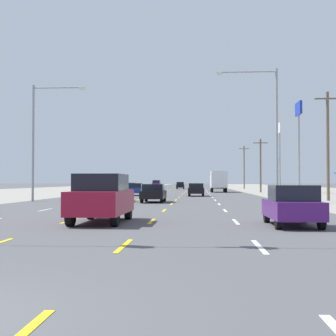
{
  "coord_description": "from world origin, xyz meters",
  "views": [
    {
      "loc": [
        3.67,
        -5.28,
        1.68
      ],
      "look_at": [
        0.46,
        46.28,
        3.14
      ],
      "focal_mm": 50.63,
      "sensor_mm": 36.0,
      "label": 1
    }
  ],
  "objects_px": {
    "sedan_inner_left_farther": "(135,189)",
    "hatchback_far_right_nearest": "(292,205)",
    "sedan_center_turn_mid": "(154,193)",
    "pole_sign_right_row_1": "(299,125)",
    "suv_inner_left_midfar": "(111,189)",
    "suv_center_turn_near": "(102,197)",
    "hatchback_center_turn_distant_b": "(180,185)",
    "streetlight_left_row_0": "(39,133)",
    "suv_far_left_distant_c": "(157,184)",
    "box_truck_far_right_farthest": "(218,180)",
    "sedan_far_left_distant_a": "(130,187)",
    "sedan_inner_right_far": "(196,189)",
    "streetlight_right_row_0": "(270,124)",
    "pole_sign_right_row_2": "(280,141)"
  },
  "relations": [
    {
      "from": "sedan_center_turn_mid",
      "to": "sedan_inner_right_far",
      "type": "distance_m",
      "value": 16.33
    },
    {
      "from": "streetlight_left_row_0",
      "to": "hatchback_far_right_nearest",
      "type": "bearing_deg",
      "value": -51.02
    },
    {
      "from": "pole_sign_right_row_1",
      "to": "streetlight_left_row_0",
      "type": "distance_m",
      "value": 25.77
    },
    {
      "from": "sedan_far_left_distant_a",
      "to": "streetlight_left_row_0",
      "type": "xyz_separation_m",
      "value": [
        -2.81,
        -34.75,
        4.97
      ]
    },
    {
      "from": "suv_inner_left_midfar",
      "to": "suv_far_left_distant_c",
      "type": "xyz_separation_m",
      "value": [
        -3.33,
        83.25,
        0.0
      ]
    },
    {
      "from": "box_truck_far_right_farthest",
      "to": "streetlight_left_row_0",
      "type": "relative_size",
      "value": 0.73
    },
    {
      "from": "hatchback_far_right_nearest",
      "to": "pole_sign_right_row_2",
      "type": "height_order",
      "value": "pole_sign_right_row_2"
    },
    {
      "from": "sedan_inner_left_farther",
      "to": "suv_center_turn_near",
      "type": "bearing_deg",
      "value": -84.64
    },
    {
      "from": "streetlight_right_row_0",
      "to": "box_truck_far_right_farthest",
      "type": "bearing_deg",
      "value": 94.5
    },
    {
      "from": "sedan_inner_left_farther",
      "to": "hatchback_far_right_nearest",
      "type": "bearing_deg",
      "value": -73.83
    },
    {
      "from": "suv_inner_left_midfar",
      "to": "pole_sign_right_row_2",
      "type": "xyz_separation_m",
      "value": [
        19.7,
        32.45,
        6.66
      ]
    },
    {
      "from": "sedan_inner_left_farther",
      "to": "pole_sign_right_row_2",
      "type": "xyz_separation_m",
      "value": [
        19.72,
        16.42,
        6.93
      ]
    },
    {
      "from": "box_truck_far_right_farthest",
      "to": "pole_sign_right_row_1",
      "type": "bearing_deg",
      "value": -73.86
    },
    {
      "from": "sedan_far_left_distant_a",
      "to": "streetlight_right_row_0",
      "type": "xyz_separation_m",
      "value": [
        16.51,
        -34.75,
        5.61
      ]
    },
    {
      "from": "box_truck_far_right_farthest",
      "to": "streetlight_right_row_0",
      "type": "relative_size",
      "value": 0.66
    },
    {
      "from": "suv_inner_left_midfar",
      "to": "sedan_far_left_distant_a",
      "type": "height_order",
      "value": "suv_inner_left_midfar"
    },
    {
      "from": "sedan_inner_left_farther",
      "to": "pole_sign_right_row_2",
      "type": "height_order",
      "value": "pole_sign_right_row_2"
    },
    {
      "from": "sedan_inner_right_far",
      "to": "box_truck_far_right_farthest",
      "type": "height_order",
      "value": "box_truck_far_right_farthest"
    },
    {
      "from": "hatchback_far_right_nearest",
      "to": "sedan_center_turn_mid",
      "type": "bearing_deg",
      "value": 109.68
    },
    {
      "from": "hatchback_far_right_nearest",
      "to": "sedan_center_turn_mid",
      "type": "xyz_separation_m",
      "value": [
        -7.07,
        19.77,
        -0.03
      ]
    },
    {
      "from": "hatchback_far_right_nearest",
      "to": "sedan_center_turn_mid",
      "type": "height_order",
      "value": "hatchback_far_right_nearest"
    },
    {
      "from": "hatchback_center_turn_distant_b",
      "to": "pole_sign_right_row_1",
      "type": "relative_size",
      "value": 0.4
    },
    {
      "from": "hatchback_far_right_nearest",
      "to": "pole_sign_right_row_2",
      "type": "bearing_deg",
      "value": 80.7
    },
    {
      "from": "pole_sign_right_row_2",
      "to": "streetlight_right_row_0",
      "type": "relative_size",
      "value": 0.96
    },
    {
      "from": "suv_center_turn_near",
      "to": "hatchback_center_turn_distant_b",
      "type": "height_order",
      "value": "suv_center_turn_near"
    },
    {
      "from": "sedan_far_left_distant_a",
      "to": "box_truck_far_right_farthest",
      "type": "bearing_deg",
      "value": -0.99
    },
    {
      "from": "suv_far_left_distant_c",
      "to": "pole_sign_right_row_1",
      "type": "bearing_deg",
      "value": -74.14
    },
    {
      "from": "suv_inner_left_midfar",
      "to": "suv_center_turn_near",
      "type": "bearing_deg",
      "value": -80.55
    },
    {
      "from": "suv_inner_left_midfar",
      "to": "pole_sign_right_row_1",
      "type": "relative_size",
      "value": 0.5
    },
    {
      "from": "suv_inner_left_midfar",
      "to": "sedan_far_left_distant_a",
      "type": "xyz_separation_m",
      "value": [
        -3.23,
        34.11,
        -0.27
      ]
    },
    {
      "from": "hatchback_far_right_nearest",
      "to": "suv_inner_left_midfar",
      "type": "xyz_separation_m",
      "value": [
        -10.86,
        21.52,
        0.24
      ]
    },
    {
      "from": "sedan_center_turn_mid",
      "to": "box_truck_far_right_farthest",
      "type": "height_order",
      "value": "box_truck_far_right_farthest"
    },
    {
      "from": "suv_center_turn_near",
      "to": "sedan_inner_left_farther",
      "type": "bearing_deg",
      "value": 95.36
    },
    {
      "from": "suv_far_left_distant_c",
      "to": "streetlight_left_row_0",
      "type": "height_order",
      "value": "streetlight_left_row_0"
    },
    {
      "from": "hatchback_far_right_nearest",
      "to": "pole_sign_right_row_1",
      "type": "xyz_separation_m",
      "value": [
        6.8,
        30.88,
        6.65
      ]
    },
    {
      "from": "sedan_inner_right_far",
      "to": "sedan_far_left_distant_a",
      "type": "height_order",
      "value": "same"
    },
    {
      "from": "sedan_center_turn_mid",
      "to": "pole_sign_right_row_1",
      "type": "height_order",
      "value": "pole_sign_right_row_1"
    },
    {
      "from": "suv_center_turn_near",
      "to": "sedan_center_turn_mid",
      "type": "relative_size",
      "value": 1.09
    },
    {
      "from": "sedan_inner_left_farther",
      "to": "hatchback_center_turn_distant_b",
      "type": "height_order",
      "value": "hatchback_center_turn_distant_b"
    },
    {
      "from": "sedan_center_turn_mid",
      "to": "suv_inner_left_midfar",
      "type": "distance_m",
      "value": 4.19
    },
    {
      "from": "sedan_center_turn_mid",
      "to": "streetlight_right_row_0",
      "type": "bearing_deg",
      "value": 6.69
    },
    {
      "from": "suv_inner_left_midfar",
      "to": "sedan_far_left_distant_a",
      "type": "distance_m",
      "value": 34.27
    },
    {
      "from": "hatchback_far_right_nearest",
      "to": "pole_sign_right_row_1",
      "type": "bearing_deg",
      "value": 77.59
    },
    {
      "from": "suv_far_left_distant_c",
      "to": "streetlight_right_row_0",
      "type": "distance_m",
      "value": 85.68
    },
    {
      "from": "sedan_inner_right_far",
      "to": "streetlight_right_row_0",
      "type": "bearing_deg",
      "value": -67.65
    },
    {
      "from": "suv_center_turn_near",
      "to": "pole_sign_right_row_2",
      "type": "distance_m",
      "value": 55.76
    },
    {
      "from": "suv_inner_left_midfar",
      "to": "streetlight_left_row_0",
      "type": "bearing_deg",
      "value": -174.0
    },
    {
      "from": "hatchback_center_turn_distant_b",
      "to": "pole_sign_right_row_1",
      "type": "bearing_deg",
      "value": -75.62
    },
    {
      "from": "hatchback_far_right_nearest",
      "to": "sedan_inner_left_farther",
      "type": "distance_m",
      "value": 39.09
    },
    {
      "from": "sedan_inner_left_farther",
      "to": "sedan_center_turn_mid",
      "type": "bearing_deg",
      "value": -77.89
    }
  ]
}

